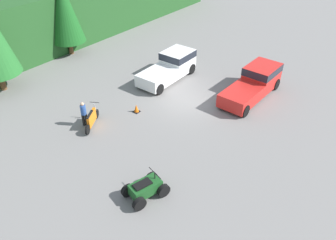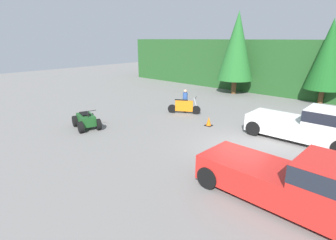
# 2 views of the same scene
# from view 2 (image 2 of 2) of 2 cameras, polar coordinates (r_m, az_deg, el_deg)

# --- Properties ---
(ground_plane) EXTENTS (80.00, 80.00, 0.00)m
(ground_plane) POSITION_cam_2_polar(r_m,az_deg,el_deg) (13.26, 15.61, -5.93)
(ground_plane) COLOR slate
(hillside_backdrop) EXTENTS (44.00, 6.00, 4.98)m
(hillside_backdrop) POSITION_cam_2_polar(r_m,az_deg,el_deg) (27.69, 31.54, 9.45)
(hillside_backdrop) COLOR #235123
(hillside_backdrop) RESTS_ON ground_plane
(tree_left) EXTENTS (3.28, 3.28, 7.46)m
(tree_left) POSITION_cam_2_polar(r_m,az_deg,el_deg) (25.63, 14.76, 15.23)
(tree_left) COLOR brown
(tree_left) RESTS_ON ground_plane
(tree_mid_left) EXTENTS (2.90, 2.90, 6.58)m
(tree_mid_left) POSITION_cam_2_polar(r_m,az_deg,el_deg) (24.38, 31.53, 12.00)
(tree_mid_left) COLOR brown
(tree_mid_left) RESTS_ON ground_plane
(pickup_truck_red) EXTENTS (5.73, 2.25, 1.87)m
(pickup_truck_red) POSITION_cam_2_polar(r_m,az_deg,el_deg) (8.99, 27.92, -12.15)
(pickup_truck_red) COLOR red
(pickup_truck_red) RESTS_ON ground_plane
(pickup_truck_second) EXTENTS (5.16, 2.08, 1.87)m
(pickup_truck_second) POSITION_cam_2_polar(r_m,az_deg,el_deg) (14.98, 28.72, -0.81)
(pickup_truck_second) COLOR white
(pickup_truck_second) RESTS_ON ground_plane
(dirt_bike) EXTENTS (2.06, 1.30, 1.21)m
(dirt_bike) POSITION_cam_2_polar(r_m,az_deg,el_deg) (18.47, 3.53, 2.91)
(dirt_bike) COLOR black
(dirt_bike) RESTS_ON ground_plane
(quad_atv) EXTENTS (2.26, 1.73, 1.18)m
(quad_atv) POSITION_cam_2_polar(r_m,az_deg,el_deg) (16.17, -17.38, -0.10)
(quad_atv) COLOR black
(quad_atv) RESTS_ON ground_plane
(rider_person) EXTENTS (0.47, 0.47, 1.64)m
(rider_person) POSITION_cam_2_polar(r_m,az_deg,el_deg) (18.81, 3.75, 4.40)
(rider_person) COLOR black
(rider_person) RESTS_ON ground_plane
(traffic_cone) EXTENTS (0.42, 0.42, 0.55)m
(traffic_cone) POSITION_cam_2_polar(r_m,az_deg,el_deg) (16.10, 8.85, -0.37)
(traffic_cone) COLOR black
(traffic_cone) RESTS_ON ground_plane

